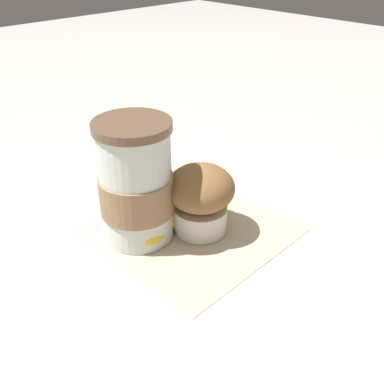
{
  "coord_description": "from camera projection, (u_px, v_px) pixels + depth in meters",
  "views": [
    {
      "loc": [
        -0.33,
        -0.34,
        0.34
      ],
      "look_at": [
        0.0,
        0.0,
        0.06
      ],
      "focal_mm": 42.0,
      "sensor_mm": 36.0,
      "label": 1
    }
  ],
  "objects": [
    {
      "name": "banana",
      "position": [
        183.0,
        217.0,
        0.58
      ],
      "size": [
        0.15,
        0.06,
        0.03
      ],
      "color": "yellow",
      "rests_on": "paper_napkin"
    },
    {
      "name": "ground_plane",
      "position": [
        192.0,
        230.0,
        0.58
      ],
      "size": [
        3.0,
        3.0,
        0.0
      ],
      "primitive_type": "plane",
      "color": "beige"
    },
    {
      "name": "muffin",
      "position": [
        200.0,
        197.0,
        0.56
      ],
      "size": [
        0.09,
        0.09,
        0.09
      ],
      "color": "white",
      "rests_on": "paper_napkin"
    },
    {
      "name": "paper_napkin",
      "position": [
        192.0,
        230.0,
        0.58
      ],
      "size": [
        0.22,
        0.22,
        0.0
      ],
      "primitive_type": "cube",
      "rotation": [
        0.0,
        0.0,
        0.02
      ],
      "color": "beige",
      "rests_on": "ground_plane"
    },
    {
      "name": "coffee_cup",
      "position": [
        136.0,
        185.0,
        0.54
      ],
      "size": [
        0.09,
        0.09,
        0.15
      ],
      "color": "silver",
      "rests_on": "paper_napkin"
    }
  ]
}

